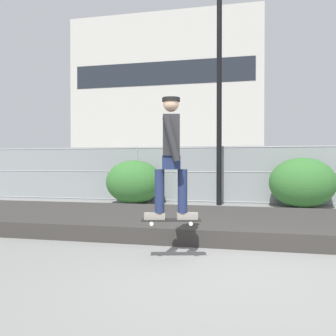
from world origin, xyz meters
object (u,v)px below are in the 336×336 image
object	(u,v)px
skater	(171,150)
street_lamp	(219,51)
skateboard	(171,220)
parked_car_mid	(334,176)
shrub_center	(302,183)
parked_car_near	(160,175)
shrub_left	(134,182)

from	to	relation	value
skater	street_lamp	bearing A→B (deg)	89.81
skateboard	street_lamp	distance (m)	7.93
parked_car_mid	street_lamp	bearing A→B (deg)	-140.49
shrub_center	parked_car_near	bearing A→B (deg)	149.23
parked_car_mid	parked_car_near	bearing A→B (deg)	-176.67
skater	shrub_center	bearing A→B (deg)	69.51
parked_car_near	shrub_center	xyz separation A→B (m)	(5.05, -3.01, -0.10)
skater	shrub_center	size ratio (longest dim) A/B	0.87
parked_car_mid	shrub_center	size ratio (longest dim) A/B	2.39
parked_car_near	parked_car_mid	xyz separation A→B (m)	(6.56, 0.38, 0.00)
parked_car_near	parked_car_mid	bearing A→B (deg)	3.33
shrub_left	parked_car_near	bearing A→B (deg)	88.61
skateboard	parked_car_mid	world-z (taller)	parked_car_mid
skateboard	shrub_center	bearing A→B (deg)	69.51
street_lamp	parked_car_near	distance (m)	5.52
parked_car_near	shrub_left	world-z (taller)	parked_car_near
skateboard	street_lamp	bearing A→B (deg)	89.81
skateboard	shrub_center	xyz separation A→B (m)	(2.45, 6.56, 0.19)
street_lamp	parked_car_mid	size ratio (longest dim) A/B	1.72
parked_car_near	parked_car_mid	size ratio (longest dim) A/B	0.98
parked_car_mid	shrub_center	xyz separation A→B (m)	(-1.50, -3.39, -0.10)
skater	street_lamp	size ratio (longest dim) A/B	0.21
skater	skateboard	bearing A→B (deg)	-26.57
skateboard	shrub_left	xyz separation A→B (m)	(-2.68, 6.49, 0.15)
skater	shrub_left	bearing A→B (deg)	112.42
street_lamp	shrub_left	distance (m)	4.89
shrub_center	shrub_left	bearing A→B (deg)	-179.27
parked_car_mid	shrub_left	bearing A→B (deg)	-152.47
parked_car_near	shrub_center	world-z (taller)	parked_car_near
skater	parked_car_near	distance (m)	9.94
skateboard	parked_car_mid	distance (m)	10.71
parked_car_mid	shrub_center	bearing A→B (deg)	-113.90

